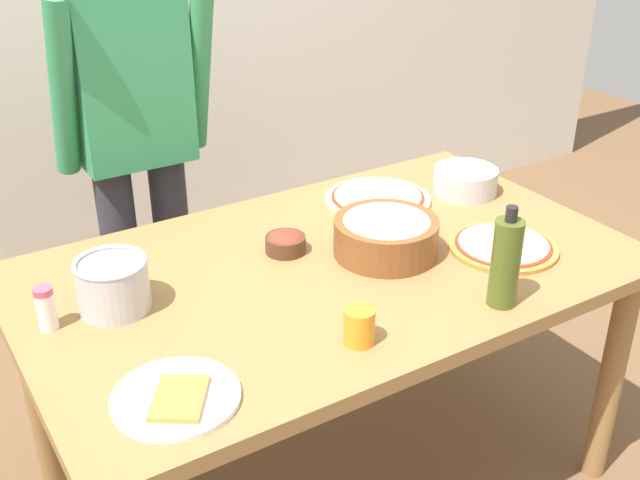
% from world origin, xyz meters
% --- Properties ---
extents(ground, '(8.00, 8.00, 0.00)m').
position_xyz_m(ground, '(0.00, 0.00, 0.00)').
color(ground, brown).
extents(dining_table, '(1.60, 0.96, 0.76)m').
position_xyz_m(dining_table, '(0.00, 0.00, 0.67)').
color(dining_table, olive).
rests_on(dining_table, ground).
extents(person_cook, '(0.49, 0.25, 1.62)m').
position_xyz_m(person_cook, '(-0.24, 0.76, 0.94)').
color(person_cook, '#2D2D38').
rests_on(person_cook, ground).
extents(pizza_raw_on_board, '(0.33, 0.33, 0.02)m').
position_xyz_m(pizza_raw_on_board, '(0.34, 0.26, 0.77)').
color(pizza_raw_on_board, beige).
rests_on(pizza_raw_on_board, dining_table).
extents(pizza_cooked_on_tray, '(0.30, 0.30, 0.02)m').
position_xyz_m(pizza_cooked_on_tray, '(0.45, -0.18, 0.77)').
color(pizza_cooked_on_tray, '#C67A33').
rests_on(pizza_cooked_on_tray, dining_table).
extents(plate_with_slice, '(0.26, 0.26, 0.02)m').
position_xyz_m(plate_with_slice, '(-0.56, -0.31, 0.77)').
color(plate_with_slice, white).
rests_on(plate_with_slice, dining_table).
extents(popcorn_bowl, '(0.28, 0.28, 0.11)m').
position_xyz_m(popcorn_bowl, '(0.16, -0.03, 0.82)').
color(popcorn_bowl, brown).
rests_on(popcorn_bowl, dining_table).
extents(mixing_bowl_steel, '(0.20, 0.20, 0.08)m').
position_xyz_m(mixing_bowl_steel, '(0.61, 0.17, 0.80)').
color(mixing_bowl_steel, '#B7B7BC').
rests_on(mixing_bowl_steel, dining_table).
extents(small_sauce_bowl, '(0.11, 0.11, 0.06)m').
position_xyz_m(small_sauce_bowl, '(-0.06, 0.12, 0.79)').
color(small_sauce_bowl, '#4C2D1E').
rests_on(small_sauce_bowl, dining_table).
extents(olive_oil_bottle, '(0.07, 0.07, 0.26)m').
position_xyz_m(olive_oil_bottle, '(0.25, -0.38, 0.87)').
color(olive_oil_bottle, '#47561E').
rests_on(olive_oil_bottle, dining_table).
extents(steel_pot, '(0.17, 0.17, 0.13)m').
position_xyz_m(steel_pot, '(-0.55, 0.09, 0.83)').
color(steel_pot, '#B7B7BC').
rests_on(steel_pot, dining_table).
extents(cup_orange, '(0.07, 0.07, 0.08)m').
position_xyz_m(cup_orange, '(-0.14, -0.33, 0.80)').
color(cup_orange, orange).
rests_on(cup_orange, dining_table).
extents(salt_shaker, '(0.04, 0.04, 0.11)m').
position_xyz_m(salt_shaker, '(-0.71, 0.09, 0.81)').
color(salt_shaker, white).
rests_on(salt_shaker, dining_table).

